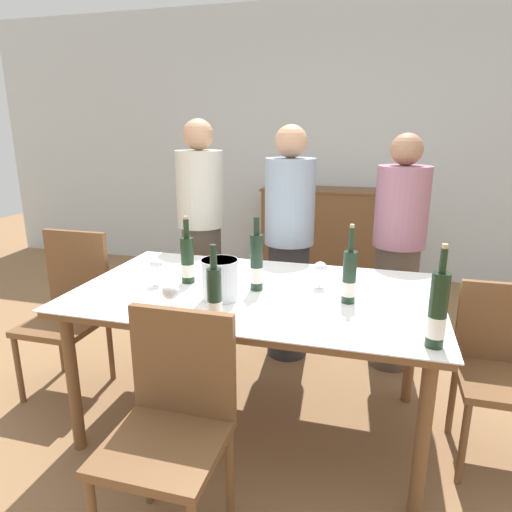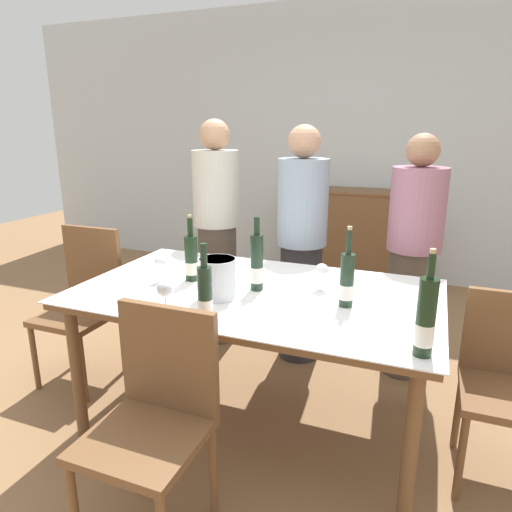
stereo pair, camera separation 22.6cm
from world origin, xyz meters
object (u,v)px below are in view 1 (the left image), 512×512
(sideboard_cabinet, at_px, (323,234))
(ice_bucket, at_px, (220,278))
(wine_glass_0, at_px, (171,293))
(chair_right_end, at_px, (504,362))
(dining_table, at_px, (256,302))
(wine_bottle_1, at_px, (256,263))
(chair_left_end, at_px, (70,303))
(person_guest_left, at_px, (289,246))
(wine_bottle_2, at_px, (437,312))
(wine_bottle_3, at_px, (214,296))
(wine_glass_2, at_px, (157,266))
(person_host, at_px, (202,235))
(wine_glass_1, at_px, (320,270))
(chair_near_front, at_px, (173,416))
(wine_bottle_0, at_px, (349,278))
(person_guest_right, at_px, (398,256))
(wine_bottle_4, at_px, (188,261))

(sideboard_cabinet, relative_size, ice_bucket, 6.43)
(wine_glass_0, xyz_separation_m, chair_right_end, (1.46, 0.50, -0.38))
(dining_table, height_order, wine_bottle_1, wine_bottle_1)
(wine_glass_0, height_order, chair_right_end, wine_glass_0)
(chair_left_end, relative_size, person_guest_left, 0.61)
(wine_bottle_2, bearing_deg, dining_table, 152.80)
(wine_bottle_2, bearing_deg, wine_bottle_1, 152.24)
(ice_bucket, relative_size, chair_left_end, 0.20)
(sideboard_cabinet, distance_m, person_guest_left, 1.79)
(wine_bottle_3, bearing_deg, wine_glass_2, 140.35)
(person_host, xyz_separation_m, person_guest_left, (0.66, -0.05, -0.02))
(wine_bottle_2, bearing_deg, chair_left_end, 165.77)
(ice_bucket, height_order, wine_glass_1, ice_bucket)
(dining_table, xyz_separation_m, person_guest_left, (0.00, 0.83, 0.09))
(dining_table, relative_size, wine_bottle_3, 5.27)
(chair_near_front, bearing_deg, dining_table, 81.73)
(wine_glass_0, distance_m, person_host, 1.36)
(wine_bottle_0, bearing_deg, wine_bottle_3, -142.82)
(wine_bottle_0, relative_size, person_guest_right, 0.24)
(wine_bottle_2, distance_m, chair_near_front, 1.05)
(wine_glass_1, bearing_deg, wine_bottle_2, -47.27)
(wine_bottle_1, xyz_separation_m, person_guest_right, (0.71, 0.87, -0.14))
(sideboard_cabinet, bearing_deg, chair_near_front, -92.04)
(ice_bucket, bearing_deg, wine_glass_0, -117.42)
(wine_glass_1, relative_size, wine_glass_2, 0.96)
(chair_right_end, distance_m, chair_near_front, 1.56)
(chair_near_front, bearing_deg, person_host, 108.24)
(wine_glass_1, height_order, chair_right_end, wine_glass_1)
(dining_table, bearing_deg, wine_bottle_2, -27.20)
(wine_bottle_3, distance_m, chair_near_front, 0.49)
(wine_bottle_0, distance_m, wine_bottle_3, 0.65)
(ice_bucket, xyz_separation_m, wine_glass_0, (-0.13, -0.25, 0.00))
(dining_table, distance_m, wine_bottle_2, 0.93)
(ice_bucket, relative_size, wine_bottle_3, 0.57)
(wine_glass_2, distance_m, person_guest_right, 1.54)
(sideboard_cabinet, height_order, wine_bottle_2, wine_bottle_2)
(person_guest_right, bearing_deg, wine_glass_0, -126.84)
(wine_bottle_1, relative_size, wine_glass_0, 2.48)
(wine_bottle_1, xyz_separation_m, chair_near_front, (-0.11, -0.77, -0.38))
(wine_bottle_3, height_order, wine_glass_2, wine_bottle_3)
(wine_bottle_3, bearing_deg, wine_bottle_0, 37.18)
(chair_right_end, xyz_separation_m, chair_near_front, (-1.31, -0.84, 0.03))
(wine_bottle_0, bearing_deg, chair_right_end, 9.69)
(chair_near_front, bearing_deg, wine_glass_2, 120.10)
(wine_bottle_0, relative_size, chair_right_end, 0.44)
(person_guest_left, distance_m, person_guest_right, 0.71)
(wine_bottle_1, height_order, chair_near_front, wine_bottle_1)
(sideboard_cabinet, relative_size, chair_right_end, 1.48)
(wine_bottle_3, distance_m, wine_bottle_4, 0.56)
(wine_glass_0, xyz_separation_m, chair_left_end, (-0.93, 0.51, -0.34))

